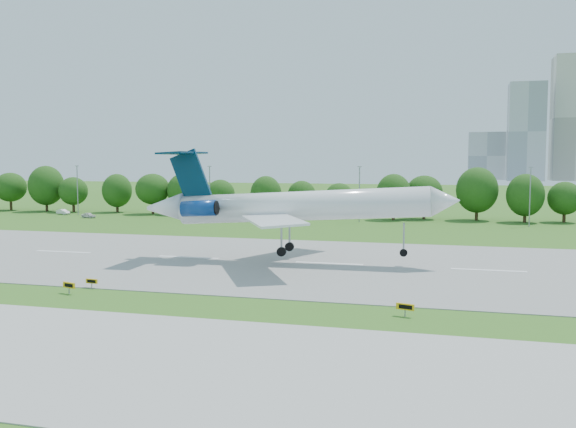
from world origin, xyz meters
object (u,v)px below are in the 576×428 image
(airliner, at_px, (286,205))
(service_vehicle_b, at_px, (89,215))
(taxi_sign_left, at_px, (92,281))
(service_vehicle_a, at_px, (63,212))

(airliner, xyz_separation_m, service_vehicle_b, (-62.15, 50.58, -7.01))
(taxi_sign_left, bearing_deg, airliner, 59.97)
(taxi_sign_left, xyz_separation_m, service_vehicle_b, (-46.68, 72.69, -0.11))
(taxi_sign_left, bearing_deg, service_vehicle_a, 131.17)
(service_vehicle_b, bearing_deg, service_vehicle_a, 72.95)
(airliner, height_order, service_vehicle_a, airliner)
(service_vehicle_a, relative_size, service_vehicle_b, 1.08)
(service_vehicle_a, bearing_deg, airliner, -106.45)
(airliner, height_order, taxi_sign_left, airliner)
(taxi_sign_left, relative_size, service_vehicle_a, 0.36)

